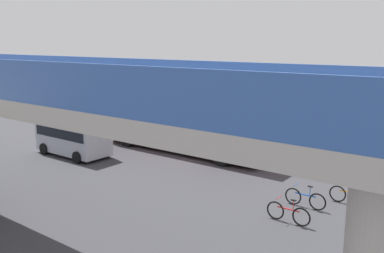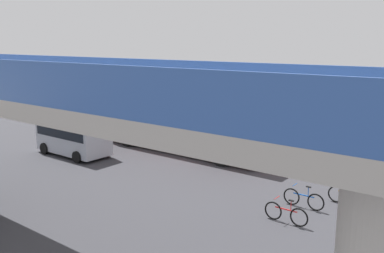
% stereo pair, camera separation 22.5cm
% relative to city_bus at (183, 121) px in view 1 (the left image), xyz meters
% --- Properties ---
extents(ground, '(80.00, 80.00, 0.00)m').
position_rel_city_bus_xyz_m(ground, '(-1.02, 0.68, -1.88)').
color(ground, '#38383D').
extents(city_bus, '(11.54, 2.85, 3.15)m').
position_rel_city_bus_xyz_m(city_bus, '(0.00, 0.00, 0.00)').
color(city_bus, red).
rests_on(city_bus, ground).
extents(parked_van, '(4.80, 2.17, 2.05)m').
position_rel_city_bus_xyz_m(parked_van, '(4.65, 4.74, -0.70)').
color(parked_van, '#B7BCC6').
rests_on(parked_van, ground).
extents(bicycle_orange, '(1.77, 0.44, 0.96)m').
position_rel_city_bus_xyz_m(bicycle_orange, '(-11.06, 2.71, -1.51)').
color(bicycle_orange, black).
rests_on(bicycle_orange, ground).
extents(bicycle_red, '(1.77, 0.44, 0.96)m').
position_rel_city_bus_xyz_m(bicycle_red, '(-9.75, 5.95, -1.51)').
color(bicycle_red, black).
rests_on(bicycle_red, ground).
extents(bicycle_blue, '(1.77, 0.44, 0.96)m').
position_rel_city_bus_xyz_m(bicycle_blue, '(-9.67, 4.13, -1.51)').
color(bicycle_blue, black).
rests_on(bicycle_blue, ground).
extents(pedestrian, '(0.38, 0.38, 1.79)m').
position_rel_city_bus_xyz_m(pedestrian, '(2.54, -3.56, -1.00)').
color(pedestrian, '#2D2D38').
rests_on(pedestrian, ground).
extents(traffic_sign, '(0.08, 0.60, 2.80)m').
position_rel_city_bus_xyz_m(traffic_sign, '(-6.10, -4.10, 0.01)').
color(traffic_sign, slate).
rests_on(traffic_sign, ground).
extents(lane_dash_leftmost, '(2.00, 0.20, 0.01)m').
position_rel_city_bus_xyz_m(lane_dash_leftmost, '(-9.02, -1.97, -1.88)').
color(lane_dash_leftmost, silver).
rests_on(lane_dash_leftmost, ground).
extents(lane_dash_left, '(2.00, 0.20, 0.01)m').
position_rel_city_bus_xyz_m(lane_dash_left, '(-5.02, -1.97, -1.88)').
color(lane_dash_left, silver).
rests_on(lane_dash_left, ground).
extents(lane_dash_centre, '(2.00, 0.20, 0.01)m').
position_rel_city_bus_xyz_m(lane_dash_centre, '(-1.02, -1.97, -1.88)').
color(lane_dash_centre, silver).
rests_on(lane_dash_centre, ground).
extents(lane_dash_right, '(2.00, 0.20, 0.01)m').
position_rel_city_bus_xyz_m(lane_dash_right, '(2.98, -1.97, -1.88)').
color(lane_dash_right, silver).
rests_on(lane_dash_right, ground).
extents(lane_dash_rightmost, '(2.00, 0.20, 0.01)m').
position_rel_city_bus_xyz_m(lane_dash_rightmost, '(6.98, -1.97, -1.88)').
color(lane_dash_rightmost, silver).
rests_on(lane_dash_rightmost, ground).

